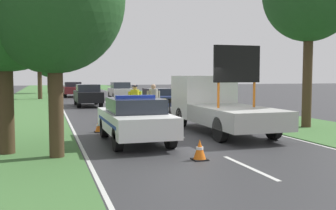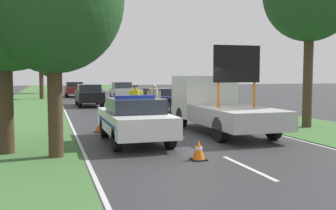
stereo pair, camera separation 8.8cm
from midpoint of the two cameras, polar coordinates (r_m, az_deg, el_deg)
The scene contains 18 objects.
ground_plane at distance 13.51m, azimuth 3.29°, elevation -5.17°, with size 160.00×160.00×0.00m, color #333335.
lane_markings at distance 30.52m, azimuth -8.14°, elevation 0.09°, with size 7.39×70.50×0.01m.
grass_verge_left at distance 32.61m, azimuth -19.38°, elevation 0.18°, with size 4.63×120.00×0.03m.
grass_verge_right at distance 34.28m, azimuth 1.30°, elevation 0.61°, with size 4.63×120.00×0.03m.
police_car at distance 13.07m, azimuth -4.73°, elevation -2.03°, with size 1.87×4.60×1.58m.
work_truck at distance 15.90m, azimuth 7.19°, elevation 0.14°, with size 2.26×6.27×3.29m.
road_barrier at distance 19.30m, azimuth -3.07°, elevation 0.34°, with size 3.12×0.08×1.07m.
police_officer at distance 18.59m, azimuth -4.63°, elevation 0.71°, with size 0.64×0.41×1.78m.
pedestrian_civilian at distance 18.88m, azimuth -1.92°, elevation 0.77°, with size 0.65×0.41×1.81m.
traffic_cone_near_police at distance 20.33m, azimuth 4.23°, elevation -1.26°, with size 0.37×0.37×0.52m.
traffic_cone_centre_front at distance 15.66m, azimuth -9.84°, elevation -3.03°, with size 0.34×0.34×0.48m.
traffic_cone_near_truck at distance 10.42m, azimuth 4.72°, elevation -6.51°, with size 0.39×0.39×0.55m.
queued_car_hatch_blue at distance 24.57m, azimuth -1.20°, elevation 0.92°, with size 1.88×3.92×1.42m.
queued_car_sedan_black at distance 29.13m, azimuth -11.31°, elevation 1.46°, with size 1.75×4.59×1.58m.
queued_car_van_white at distance 36.56m, azimuth -6.68°, elevation 2.08°, with size 1.74×3.99×1.61m.
queued_car_wagon_maroon at distance 42.19m, azimuth -13.39°, elevation 2.28°, with size 1.85×4.65×1.55m.
roadside_tree_near_left at distance 51.27m, azimuth -16.66°, elevation 5.84°, with size 3.32×3.32×5.52m.
roadside_tree_mid_left at distance 38.77m, azimuth -17.93°, elevation 7.45°, with size 3.74×3.74×6.48m.
Camera 2 is at (-4.55, -12.52, 2.22)m, focal length 42.00 mm.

